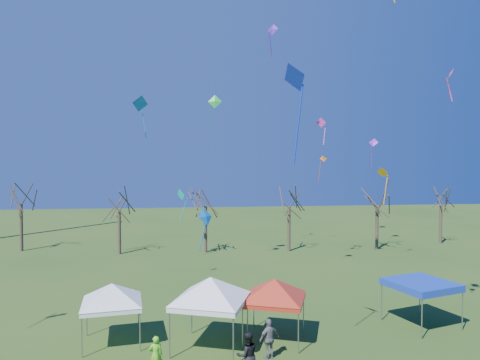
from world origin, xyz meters
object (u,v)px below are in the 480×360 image
object	(u,v)px
tree_5	(441,192)
tree_1	(119,195)
tree_2	(205,189)
tree_4	(377,191)
tree_0	(21,187)
person_dark	(247,355)
person_grey	(269,339)
person_green	(156,355)
tent_red	(275,283)
tent_white_mid	(211,282)
tent_white_west	(112,287)
tent_blue	(421,285)
tree_3	(289,191)

from	to	relation	value
tree_5	tree_1	bearing A→B (deg)	-177.65
tree_2	tree_4	size ratio (longest dim) A/B	1.04
tree_0	person_dark	world-z (taller)	tree_0
tree_0	tree_4	world-z (taller)	tree_0
person_grey	person_green	xyz separation A→B (m)	(-4.96, -0.83, -0.10)
tree_2	tent_red	bearing A→B (deg)	-83.45
tree_1	tree_5	distance (m)	34.52
tent_white_mid	person_dark	size ratio (longest dim) A/B	2.20
tree_0	tent_white_west	xyz separation A→B (m)	(13.04, -24.25, -3.73)
tree_4	tent_white_west	xyz separation A→B (m)	(-23.16, -20.86, -3.31)
tent_white_mid	person_green	bearing A→B (deg)	-137.21
tent_white_west	person_dark	world-z (taller)	tent_white_west
tree_4	tent_blue	xyz separation A→B (m)	(-6.97, -20.50, -3.85)
tree_3	tree_0	bearing A→B (deg)	172.92
tent_white_west	tent_white_mid	size ratio (longest dim) A/B	0.91
tree_1	person_dark	world-z (taller)	tree_1
tent_red	tent_white_west	bearing A→B (deg)	176.25
tree_2	tent_blue	distance (m)	23.83
person_dark	tree_2	bearing A→B (deg)	-98.38
tree_3	person_green	xyz separation A→B (m)	(-11.51, -24.26, -5.28)
tent_blue	person_dark	bearing A→B (deg)	-155.86
tent_red	person_grey	size ratio (longest dim) A/B	2.09
tree_0	tree_1	world-z (taller)	tree_0
tree_2	tent_white_west	world-z (taller)	tree_2
tree_1	person_grey	xyz separation A→B (m)	(10.25, -24.04, -4.89)
tent_blue	tent_white_west	bearing A→B (deg)	-178.70
person_green	tent_white_west	bearing A→B (deg)	-63.10
tent_white_mid	tree_5	bearing A→B (deg)	41.92
tent_red	person_dark	size ratio (longest dim) A/B	1.97
tree_2	tree_5	distance (m)	26.15
tree_1	tree_4	xyz separation A→B (m)	(26.12, -0.65, 0.27)
tree_0	person_dark	distance (m)	34.69
tree_3	person_dark	world-z (taller)	tree_3
person_dark	tent_white_west	bearing A→B (deg)	-44.30
tree_4	tent_red	size ratio (longest dim) A/B	2.10
tree_2	tree_5	xyz separation A→B (m)	(26.09, 1.69, -0.56)
person_grey	tent_red	bearing A→B (deg)	-133.05
tree_0	tree_3	size ratio (longest dim) A/B	1.07
person_grey	tree_1	bearing A→B (deg)	-91.99
tree_5	tent_red	size ratio (longest dim) A/B	1.99
tent_white_west	person_dark	xyz separation A→B (m)	(6.07, -4.17, -1.80)
tent_white_west	tent_blue	world-z (taller)	tent_white_west
tent_red	tree_5	bearing A→B (deg)	44.83
tent_blue	person_dark	size ratio (longest dim) A/B	1.99
tent_red	tree_2	bearing A→B (deg)	96.55
tree_1	person_grey	world-z (taller)	tree_1
tree_4	tent_white_west	world-z (taller)	tree_4
tree_2	tree_3	distance (m)	8.41
tree_2	tree_3	size ratio (longest dim) A/B	1.03
tree_0	tent_white_west	bearing A→B (deg)	-61.72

